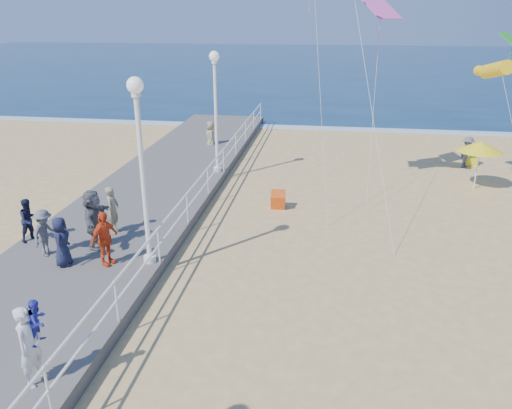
# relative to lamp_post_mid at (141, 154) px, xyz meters

# --- Properties ---
(ground) EXTENTS (160.00, 160.00, 0.00)m
(ground) POSITION_rel_lamp_post_mid_xyz_m (5.35, 0.00, -3.66)
(ground) COLOR #DBB873
(ground) RESTS_ON ground
(ocean) EXTENTS (160.00, 90.00, 0.05)m
(ocean) POSITION_rel_lamp_post_mid_xyz_m (5.35, 65.00, -3.65)
(ocean) COLOR #0C2648
(ocean) RESTS_ON ground
(surf_line) EXTENTS (160.00, 1.20, 0.04)m
(surf_line) POSITION_rel_lamp_post_mid_xyz_m (5.35, 20.50, -3.63)
(surf_line) COLOR white
(surf_line) RESTS_ON ground
(boardwalk) EXTENTS (5.00, 44.00, 0.40)m
(boardwalk) POSITION_rel_lamp_post_mid_xyz_m (-2.15, 0.00, -3.46)
(boardwalk) COLOR slate
(boardwalk) RESTS_ON ground
(railing) EXTENTS (0.05, 42.00, 0.55)m
(railing) POSITION_rel_lamp_post_mid_xyz_m (0.30, 0.00, -2.41)
(railing) COLOR white
(railing) RESTS_ON boardwalk
(lamp_post_mid) EXTENTS (0.44, 0.44, 5.32)m
(lamp_post_mid) POSITION_rel_lamp_post_mid_xyz_m (0.00, 0.00, 0.00)
(lamp_post_mid) COLOR white
(lamp_post_mid) RESTS_ON boardwalk
(lamp_post_far) EXTENTS (0.44, 0.44, 5.32)m
(lamp_post_far) POSITION_rel_lamp_post_mid_xyz_m (0.00, 9.00, 0.00)
(lamp_post_far) COLOR white
(lamp_post_far) RESTS_ON boardwalk
(woman_holding_toddler) EXTENTS (0.42, 0.63, 1.70)m
(woman_holding_toddler) POSITION_rel_lamp_post_mid_xyz_m (-0.48, -5.22, -2.41)
(woman_holding_toddler) COLOR silver
(woman_holding_toddler) RESTS_ON boardwalk
(toddler_held) EXTENTS (0.37, 0.47, 0.94)m
(toddler_held) POSITION_rel_lamp_post_mid_xyz_m (-0.33, -5.07, -1.94)
(toddler_held) COLOR #3135B8
(toddler_held) RESTS_ON boardwalk
(spectator_2) EXTENTS (0.64, 0.99, 1.45)m
(spectator_2) POSITION_rel_lamp_post_mid_xyz_m (-3.21, -0.04, -2.53)
(spectator_2) COLOR #5B5B61
(spectator_2) RESTS_ON boardwalk
(spectator_3) EXTENTS (0.72, 1.03, 1.63)m
(spectator_3) POSITION_rel_lamp_post_mid_xyz_m (-1.18, -0.34, -2.45)
(spectator_3) COLOR red
(spectator_3) RESTS_ON boardwalk
(spectator_4) EXTENTS (0.64, 0.82, 1.48)m
(spectator_4) POSITION_rel_lamp_post_mid_xyz_m (-2.38, -0.55, -2.52)
(spectator_4) COLOR #191C37
(spectator_4) RESTS_ON boardwalk
(spectator_5) EXTENTS (0.81, 1.80, 1.87)m
(spectator_5) POSITION_rel_lamp_post_mid_xyz_m (-2.00, 0.73, -2.33)
(spectator_5) COLOR #595A5E
(spectator_5) RESTS_ON boardwalk
(spectator_6) EXTENTS (0.40, 0.59, 1.58)m
(spectator_6) POSITION_rel_lamp_post_mid_xyz_m (-1.89, 1.88, -2.47)
(spectator_6) COLOR gray
(spectator_6) RESTS_ON boardwalk
(spectator_7) EXTENTS (0.79, 0.85, 1.40)m
(spectator_7) POSITION_rel_lamp_post_mid_xyz_m (-4.25, 0.86, -2.56)
(spectator_7) COLOR #181B36
(spectator_7) RESTS_ON boardwalk
(beach_walker_a) EXTENTS (1.11, 1.13, 1.56)m
(beach_walker_a) POSITION_rel_lamp_post_mid_xyz_m (11.77, 12.69, -2.88)
(beach_walker_a) COLOR #56575B
(beach_walker_a) RESTS_ON ground
(beach_walker_c) EXTENTS (0.82, 0.96, 1.68)m
(beach_walker_c) POSITION_rel_lamp_post_mid_xyz_m (-1.47, 13.86, -2.82)
(beach_walker_c) COLOR gray
(beach_walker_c) RESTS_ON ground
(box_kite) EXTENTS (0.59, 0.74, 0.74)m
(box_kite) POSITION_rel_lamp_post_mid_xyz_m (3.15, 5.81, -3.36)
(box_kite) COLOR red
(box_kite) RESTS_ON ground
(beach_umbrella) EXTENTS (1.90, 1.90, 2.14)m
(beach_umbrella) POSITION_rel_lamp_post_mid_xyz_m (11.40, 9.39, -1.75)
(beach_umbrella) COLOR white
(beach_umbrella) RESTS_ON ground
(beach_chair_left) EXTENTS (0.55, 0.55, 0.40)m
(beach_chair_left) POSITION_rel_lamp_post_mid_xyz_m (12.14, 13.20, -3.46)
(beach_chair_left) COLOR yellow
(beach_chair_left) RESTS_ON ground
(kite_windsock) EXTENTS (1.05, 2.91, 1.13)m
(kite_windsock) POSITION_rel_lamp_post_mid_xyz_m (11.27, 8.62, 1.50)
(kite_windsock) COLOR yellow
(kite_diamond_pink) EXTENTS (1.75, 1.74, 0.78)m
(kite_diamond_pink) POSITION_rel_lamp_post_mid_xyz_m (6.77, 9.32, 3.72)
(kite_diamond_pink) COLOR #E855B7
(kite_diamond_green) EXTENTS (1.40, 1.46, 0.69)m
(kite_diamond_green) POSITION_rel_lamp_post_mid_xyz_m (12.84, 12.38, 2.40)
(kite_diamond_green) COLOR green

